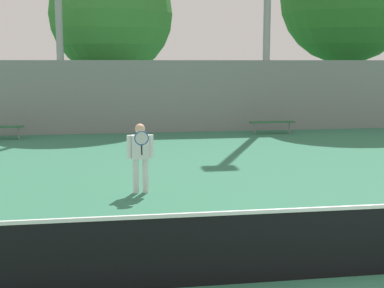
% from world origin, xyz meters
% --- Properties ---
extents(ground_plane, '(100.00, 100.00, 0.00)m').
position_xyz_m(ground_plane, '(0.00, 0.00, 0.00)').
color(ground_plane, '#337556').
extents(tennis_net, '(10.79, 0.09, 0.99)m').
position_xyz_m(tennis_net, '(0.00, 0.00, 0.50)').
color(tennis_net, '#195128').
rests_on(tennis_net, ground_plane).
extents(tennis_player, '(0.59, 0.41, 1.54)m').
position_xyz_m(tennis_player, '(-2.67, 5.10, 0.88)').
color(tennis_player, silver).
rests_on(tennis_player, ground_plane).
extents(bench_courtside_far, '(1.82, 0.40, 0.49)m').
position_xyz_m(bench_courtside_far, '(3.16, 14.13, 0.45)').
color(bench_courtside_far, '#28663D').
rests_on(bench_courtside_far, ground_plane).
extents(back_fence, '(35.08, 0.06, 2.93)m').
position_xyz_m(back_fence, '(0.00, 15.19, 1.46)').
color(back_fence, gray).
rests_on(back_fence, ground_plane).
extents(tree_dark_dense, '(5.55, 5.55, 7.77)m').
position_xyz_m(tree_dark_dense, '(-3.12, 18.45, 4.98)').
color(tree_dark_dense, brown).
rests_on(tree_dark_dense, ground_plane).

